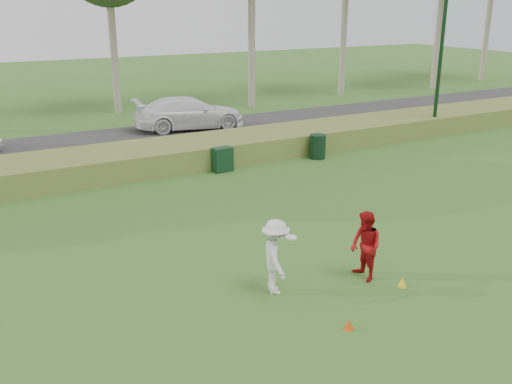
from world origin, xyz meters
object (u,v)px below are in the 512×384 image
cone_orange (349,324)px  utility_cabinet (222,159)px  lamp_post (445,18)px  car_right (189,113)px  player_white (276,257)px  player_red (366,246)px  cone_yellow (402,282)px  trash_bin (318,147)px

cone_orange → utility_cabinet: 11.78m
lamp_post → utility_cabinet: (-12.00, -0.72, -5.12)m
cone_orange → lamp_post: bearing=39.6°
lamp_post → car_right: 13.19m
player_white → player_red: player_white is taller
player_red → cone_yellow: size_ratio=7.42×
player_white → car_right: bearing=0.6°
cone_yellow → cone_orange: bearing=-158.9°
lamp_post → trash_bin: (-7.65, -0.91, -5.08)m
utility_cabinet → trash_bin: size_ratio=0.93×
player_red → car_right: bearing=175.2°
cone_orange → player_red: bearing=43.5°
car_right → cone_yellow: bearing=-179.1°
cone_orange → cone_yellow: 2.37m
player_red → player_white: bearing=-97.7°
cone_yellow → trash_bin: (4.87, 10.41, 0.40)m
cone_orange → trash_bin: trash_bin is taller
player_red → cone_orange: player_red is taller
player_red → trash_bin: size_ratio=1.65×
player_white → trash_bin: (7.57, 9.18, -0.36)m
car_right → player_red: bearing=178.9°
player_red → cone_orange: bearing=-41.9°
utility_cabinet → lamp_post: bearing=-1.6°
cone_orange → trash_bin: 13.31m
cone_yellow → lamp_post: bearing=42.1°
cone_yellow → utility_cabinet: (0.52, 10.60, 0.36)m
cone_orange → utility_cabinet: utility_cabinet is taller
cone_orange → car_right: size_ratio=0.04×
cone_yellow → utility_cabinet: size_ratio=0.24×
player_red → utility_cabinet: size_ratio=1.77×
player_white → cone_orange: (0.49, -2.08, -0.76)m
lamp_post → trash_bin: bearing=-173.2°
player_white → car_right: player_white is taller
player_white → utility_cabinet: 9.92m
cone_orange → cone_yellow: same height
player_red → cone_orange: size_ratio=7.42×
player_red → cone_yellow: 1.17m
player_white → trash_bin: player_white is taller
player_red → utility_cabinet: 9.91m
trash_bin → car_right: (-2.49, 7.91, 0.36)m
cone_yellow → car_right: car_right is taller
cone_yellow → trash_bin: size_ratio=0.22×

